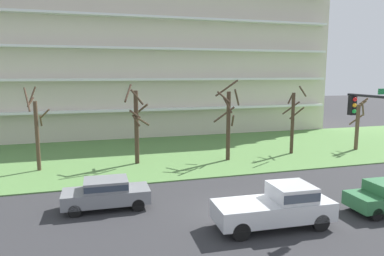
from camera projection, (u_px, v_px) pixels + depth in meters
ground at (242, 212)px, 17.98m from camera, size 160.00×160.00×0.00m
grass_lawn_strip at (176, 153)px, 31.25m from camera, size 80.00×16.00×0.08m
apartment_building at (147, 52)px, 43.43m from camera, size 41.98×13.67×19.03m
tree_far_left at (37, 130)px, 25.12m from camera, size 1.71×1.70×6.06m
tree_left at (137, 123)px, 27.03m from camera, size 1.94×1.94×6.15m
tree_center at (228, 120)px, 28.21m from camera, size 2.05×2.12×6.47m
tree_right at (293, 120)px, 30.61m from camera, size 1.65×2.12×5.96m
tree_far_right at (358, 124)px, 32.27m from camera, size 1.26×1.53×4.81m
sedan_gray_center_left at (106, 192)px, 18.41m from camera, size 4.44×1.91×1.57m
pickup_silver_center_right at (278, 205)px, 16.16m from camera, size 5.48×2.23×1.95m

